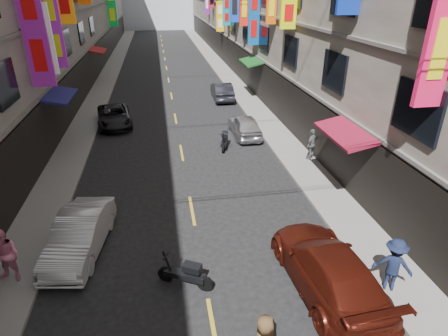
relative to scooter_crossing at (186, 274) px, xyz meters
name	(u,v)px	position (x,y,z in m)	size (l,w,h in m)	color
sidewalk_left	(105,82)	(-5.42, 28.23, -0.38)	(2.00, 90.00, 0.12)	slate
sidewalk_right	(229,77)	(6.58, 28.23, -0.38)	(2.00, 90.00, 0.12)	slate
street_awnings	(154,91)	(-0.68, 12.23, 2.56)	(13.99, 35.20, 0.41)	#134922
lane_markings	(170,87)	(0.58, 25.23, -0.44)	(0.12, 80.20, 0.01)	gold
scooter_crossing	(186,274)	(0.00, 0.00, 0.00)	(1.64, 0.97, 1.14)	black
scooter_far_right	(224,141)	(3.03, 10.49, 0.00)	(0.71, 1.77, 1.14)	black
car_left_mid	(79,234)	(-3.42, 2.30, 0.24)	(1.45, 4.16, 1.37)	silver
car_left_far	(114,116)	(-3.42, 15.54, 0.18)	(2.07, 4.48, 1.24)	black
car_right_near	(328,269)	(4.17, -0.83, 0.31)	(2.10, 5.16, 1.50)	#58190F
car_right_mid	(245,125)	(4.58, 12.20, 0.21)	(1.54, 3.84, 1.31)	silver
car_right_far	(222,91)	(4.58, 20.49, 0.24)	(1.44, 4.12, 1.36)	#25252D
pedestrian_lfar	(5,257)	(-5.28, 1.04, 0.58)	(0.87, 0.60, 1.80)	pink
pedestrian_rnear	(393,265)	(5.98, -1.25, 0.54)	(1.12, 0.58, 1.73)	#141C37
pedestrian_rfar	(312,144)	(7.18, 8.03, 0.49)	(0.95, 0.54, 1.63)	#5F5F61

